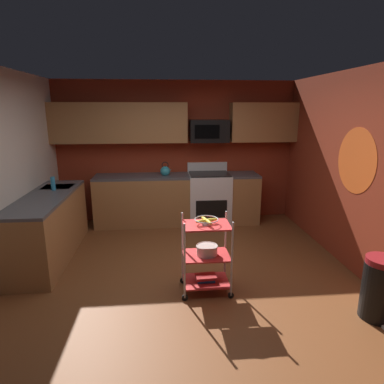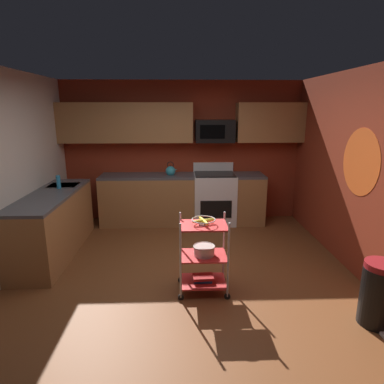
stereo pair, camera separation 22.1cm
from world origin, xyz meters
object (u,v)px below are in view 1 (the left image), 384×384
object	(u,v)px
rolling_cart	(206,255)
dish_soap_bottle	(53,184)
oven_range	(209,197)
book_stack	(206,278)
mixing_bowl_large	(207,250)
kettle	(165,171)
fruit_bowl	(206,220)
microwave	(209,131)
trash_can	(380,289)

from	to	relation	value
rolling_cart	dish_soap_bottle	size ratio (longest dim) A/B	4.57
oven_range	rolling_cart	xyz separation A→B (m)	(-0.38, -2.43, -0.03)
rolling_cart	book_stack	bearing A→B (deg)	90.00
mixing_bowl_large	kettle	distance (m)	2.51
book_stack	kettle	world-z (taller)	kettle
mixing_bowl_large	dish_soap_bottle	world-z (taller)	dish_soap_bottle
kettle	dish_soap_bottle	distance (m)	1.94
fruit_bowl	dish_soap_bottle	distance (m)	2.55
microwave	book_stack	size ratio (longest dim) A/B	2.84
rolling_cart	book_stack	distance (m)	0.29
fruit_bowl	dish_soap_bottle	size ratio (longest dim) A/B	1.36
oven_range	dish_soap_bottle	distance (m)	2.72
book_stack	dish_soap_bottle	world-z (taller)	dish_soap_bottle
dish_soap_bottle	trash_can	xyz separation A→B (m)	(3.79, -2.11, -0.69)
fruit_bowl	trash_can	size ratio (longest dim) A/B	0.41
microwave	fruit_bowl	bearing A→B (deg)	-98.43
rolling_cart	trash_can	world-z (taller)	rolling_cart
rolling_cart	dish_soap_bottle	world-z (taller)	dish_soap_bottle
kettle	rolling_cart	bearing A→B (deg)	-79.91
kettle	microwave	bearing A→B (deg)	7.66
trash_can	oven_range	bearing A→B (deg)	112.90
dish_soap_bottle	rolling_cart	bearing A→B (deg)	-34.41
microwave	rolling_cart	distance (m)	2.85
microwave	fruit_bowl	xyz separation A→B (m)	(-0.38, -2.53, -0.82)
book_stack	trash_can	size ratio (longest dim) A/B	0.37
dish_soap_bottle	book_stack	bearing A→B (deg)	-34.41
microwave	kettle	distance (m)	1.08
book_stack	trash_can	world-z (taller)	trash_can
rolling_cart	kettle	xyz separation A→B (m)	(-0.43, 2.42, 0.54)
rolling_cart	mixing_bowl_large	size ratio (longest dim) A/B	3.63
trash_can	dish_soap_bottle	bearing A→B (deg)	150.85
rolling_cart	kettle	distance (m)	2.52
kettle	book_stack	bearing A→B (deg)	-79.91
fruit_bowl	kettle	distance (m)	2.47
kettle	dish_soap_bottle	bearing A→B (deg)	-149.45
microwave	dish_soap_bottle	bearing A→B (deg)	-156.16
mixing_bowl_large	microwave	bearing A→B (deg)	81.78
trash_can	microwave	bearing A→B (deg)	112.23
oven_range	book_stack	world-z (taller)	oven_range
trash_can	fruit_bowl	bearing A→B (deg)	158.24
microwave	kettle	bearing A→B (deg)	-172.34
oven_range	book_stack	size ratio (longest dim) A/B	4.46
mixing_bowl_large	oven_range	bearing A→B (deg)	81.42
oven_range	trash_can	world-z (taller)	oven_range
mixing_bowl_large	kettle	xyz separation A→B (m)	(-0.44, 2.42, 0.48)
kettle	dish_soap_bottle	xyz separation A→B (m)	(-1.67, -0.99, 0.02)
microwave	book_stack	distance (m)	2.99
mixing_bowl_large	kettle	bearing A→B (deg)	100.30
kettle	trash_can	distance (m)	3.81
oven_range	dish_soap_bottle	bearing A→B (deg)	-158.22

